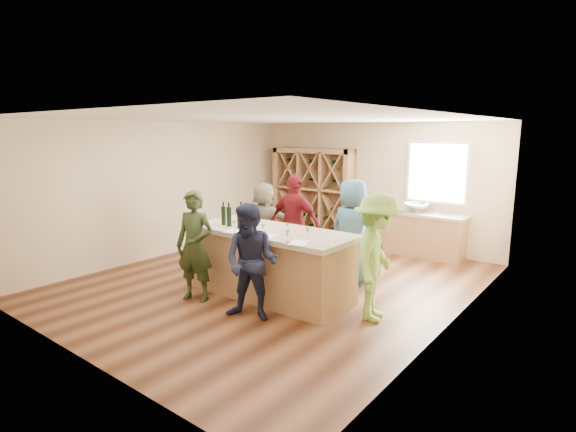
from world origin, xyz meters
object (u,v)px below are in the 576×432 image
Objects in this scene: wine_rack at (313,193)px; person_far_right at (352,231)px; person_far_mid at (295,223)px; wine_bottle_e at (252,221)px; wine_bottle_b at (229,217)px; sink at (416,208)px; wine_bottle_c at (241,216)px; person_server at (377,257)px; wine_bottle_d at (239,220)px; person_near_left at (195,246)px; person_far_left at (264,222)px; person_near_right at (252,262)px; tasting_counter_base at (271,265)px; wine_bottle_a at (224,216)px.

wine_rack reaches higher than person_far_right.
person_far_right is at bearing -44.28° from wine_rack.
wine_bottle_e is at bearing 96.93° from person_far_mid.
wine_rack is 3.56m from person_far_right.
wine_bottle_b is 0.17× the size of person_far_right.
sink is 1.72× the size of wine_bottle_c.
sink is 3.72m from person_server.
wine_bottle_d is at bearing -144.33° from wine_bottle_e.
wine_bottle_c is 0.18× the size of person_near_left.
person_far_left is at bearing 0.99° from person_far_right.
sink is (2.70, -0.07, -0.09)m from wine_rack.
person_far_mid is at bearing 48.88° from person_server.
wine_bottle_b is at bearing -169.58° from wine_bottle_e.
person_far_right reaches higher than person_near_right.
wine_bottle_b is at bearing -162.11° from tasting_counter_base.
person_near_right is at bearing 109.77° from person_far_mid.
person_server is at bearing 148.05° from person_far_left.
wine_rack is 1.28× the size of person_near_left.
person_far_left is at bearing 112.53° from wine_bottle_b.
wine_bottle_d is 0.17× the size of person_near_right.
person_far_left is (-1.11, 1.58, -0.41)m from wine_bottle_e.
wine_bottle_e is at bearing -68.15° from wine_rack.
wine_bottle_b is 0.18× the size of person_server.
person_near_right reaches higher than wine_bottle_a.
person_server is 0.99× the size of person_far_right.
wine_bottle_a is 0.76m from person_near_left.
sink reaches higher than tasting_counter_base.
wine_rack is 1.35× the size of person_near_right.
tasting_counter_base is 8.23× the size of wine_bottle_c.
person_near_right is at bearing 85.16° from person_far_right.
wine_bottle_d is 0.18× the size of person_far_left.
tasting_counter_base is 1.43× the size of person_far_mid.
person_near_right is at bearing -66.08° from tasting_counter_base.
wine_bottle_d reaches higher than tasting_counter_base.
wine_bottle_d is 0.16× the size of person_server.
wine_bottle_a is at bearing 83.40° from person_server.
tasting_counter_base is at bearing 6.53° from wine_bottle_c.
person_near_left reaches higher than tasting_counter_base.
person_far_left is (-0.88, 0.15, -0.10)m from person_far_mid.
wine_bottle_e is 1.98m from person_far_left.
person_near_left is at bearing 159.85° from person_near_right.
wine_bottle_c is 0.17× the size of person_far_mid.
person_far_mid reaches higher than wine_bottle_c.
tasting_counter_base is 9.15× the size of wine_bottle_d.
person_far_right is at bearing 168.20° from person_far_left.
tasting_counter_base is at bearing 31.59° from wine_bottle_d.
person_near_left is at bearing -86.65° from wine_bottle_a.
person_far_mid is 1.13× the size of person_far_left.
sink is 0.32× the size of person_near_left.
wine_rack is at bearing 111.85° from wine_bottle_e.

